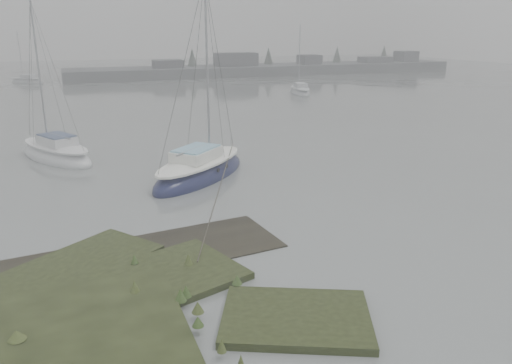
# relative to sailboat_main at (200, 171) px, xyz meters

# --- Properties ---
(ground) EXTENTS (160.00, 160.00, 0.00)m
(ground) POSITION_rel_sailboat_main_xyz_m (-1.49, 18.01, -0.30)
(ground) COLOR slate
(ground) RESTS_ON ground
(far_shoreline) EXTENTS (60.00, 8.00, 4.15)m
(far_shoreline) POSITION_rel_sailboat_main_xyz_m (25.35, 49.91, 0.55)
(far_shoreline) COLOR #4C4F51
(far_shoreline) RESTS_ON ground
(sailboat_main) EXTENTS (6.51, 6.29, 9.62)m
(sailboat_main) POSITION_rel_sailboat_main_xyz_m (0.00, 0.00, 0.00)
(sailboat_main) COLOR #111439
(sailboat_main) RESTS_ON ground
(sailboat_white) EXTENTS (4.68, 6.42, 8.74)m
(sailboat_white) POSITION_rel_sailboat_main_xyz_m (-6.27, 6.12, -0.03)
(sailboat_white) COLOR silver
(sailboat_white) RESTS_ON ground
(sailboat_far_b) EXTENTS (2.97, 5.69, 7.66)m
(sailboat_far_b) POSITION_rel_sailboat_main_xyz_m (18.01, 26.43, -0.06)
(sailboat_far_b) COLOR #A8AEB2
(sailboat_far_b) RESTS_ON ground
(sailboat_far_c) EXTENTS (4.77, 4.41, 6.92)m
(sailboat_far_c) POSITION_rel_sailboat_main_xyz_m (-9.63, 48.96, -0.08)
(sailboat_far_c) COLOR #A1A5AB
(sailboat_far_c) RESTS_ON ground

